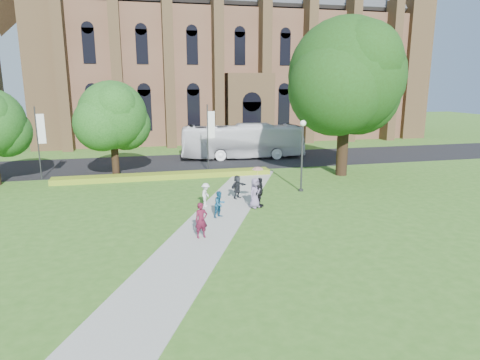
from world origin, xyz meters
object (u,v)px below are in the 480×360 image
object	(u,v)px
pedestrian_0	(201,220)
tour_coach	(242,141)
streetlamp	(302,147)
large_tree	(346,76)

from	to	relation	value
pedestrian_0	tour_coach	bearing A→B (deg)	59.38
streetlamp	tour_coach	xyz separation A→B (m)	(-0.83, 14.68, -1.48)
large_tree	tour_coach	xyz separation A→B (m)	(-6.33, 10.18, -6.55)
streetlamp	pedestrian_0	xyz separation A→B (m)	(-8.64, -8.00, -2.33)
large_tree	pedestrian_0	xyz separation A→B (m)	(-14.14, -12.50, -7.40)
pedestrian_0	streetlamp	bearing A→B (deg)	31.17
large_tree	streetlamp	bearing A→B (deg)	-140.71
streetlamp	pedestrian_0	world-z (taller)	streetlamp
tour_coach	pedestrian_0	bearing A→B (deg)	165.23
tour_coach	pedestrian_0	world-z (taller)	tour_coach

